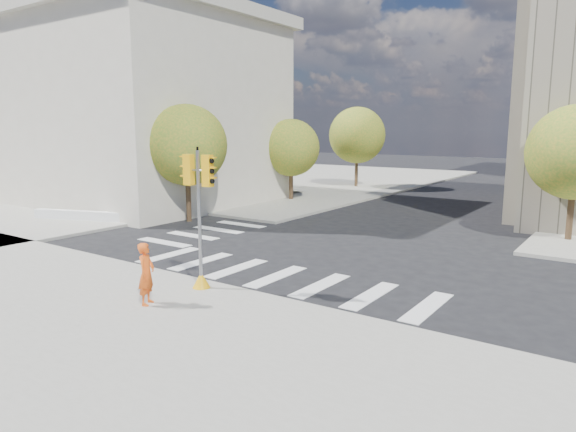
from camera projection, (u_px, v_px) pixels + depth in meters
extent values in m
plane|color=black|center=(310.00, 265.00, 19.38)|extent=(160.00, 160.00, 0.00)
cube|color=gray|center=(21.00, 377.00, 10.48)|extent=(30.00, 14.00, 0.15)
cube|color=gray|center=(281.00, 179.00, 51.67)|extent=(28.00, 40.00, 0.15)
cube|color=beige|center=(132.00, 116.00, 36.12)|extent=(18.00, 14.00, 12.00)
cube|color=#B2AD9E|center=(127.00, 22.00, 35.07)|extent=(19.00, 15.00, 0.80)
cylinder|color=#382616|center=(189.00, 199.00, 28.33)|extent=(0.28, 0.28, 2.45)
sphere|color=#3A7722|center=(187.00, 145.00, 27.83)|extent=(4.40, 4.40, 4.40)
cylinder|color=#382616|center=(291.00, 186.00, 36.44)|extent=(0.28, 0.28, 2.17)
sphere|color=#3A7722|center=(291.00, 148.00, 35.99)|extent=(4.00, 4.00, 4.00)
cylinder|color=#382616|center=(356.00, 173.00, 44.49)|extent=(0.28, 0.28, 2.62)
sphere|color=#3A7722|center=(357.00, 135.00, 43.95)|extent=(4.80, 4.80, 4.80)
cylinder|color=#382616|center=(570.00, 216.00, 23.04)|extent=(0.28, 0.28, 2.38)
sphere|color=#3A7722|center=(576.00, 152.00, 22.56)|extent=(4.20, 4.20, 4.20)
cone|color=#ECA70C|center=(201.00, 280.00, 16.09)|extent=(0.56, 0.56, 0.50)
cylinder|color=gray|center=(200.00, 220.00, 15.77)|extent=(0.11, 0.11, 4.29)
cylinder|color=black|center=(197.00, 149.00, 15.40)|extent=(0.07, 0.07, 0.12)
cylinder|color=gray|center=(198.00, 170.00, 15.51)|extent=(0.90, 0.09, 0.06)
cube|color=#ECA70C|center=(189.00, 170.00, 15.71)|extent=(0.31, 0.23, 0.95)
cube|color=#ECA70C|center=(208.00, 171.00, 15.31)|extent=(0.31, 0.23, 0.95)
imported|color=#E55415|center=(146.00, 274.00, 14.46)|extent=(0.67, 0.77, 1.79)
cube|color=white|center=(82.00, 215.00, 28.08)|extent=(5.79, 2.37, 0.50)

